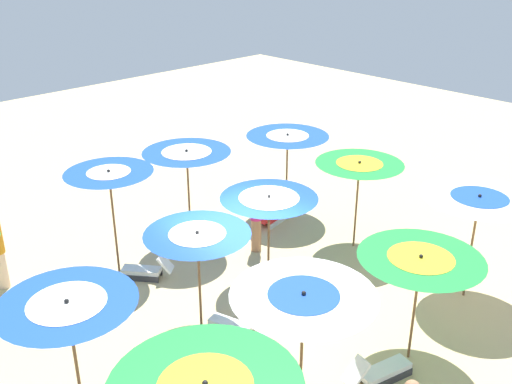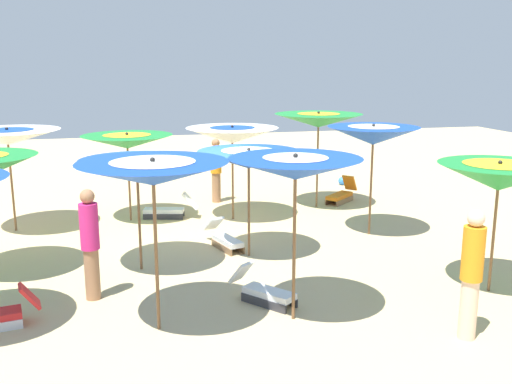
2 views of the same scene
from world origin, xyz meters
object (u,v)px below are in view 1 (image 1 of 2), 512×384
Objects in this scene: beach_umbrella_1 at (303,305)px; beach_umbrella_10 at (187,158)px; beach_umbrella_5 at (198,242)px; beach_umbrella_3 at (478,204)px; beach_umbrella_6 at (269,204)px; beach_umbrella_4 at (69,314)px; beach_umbrella_2 at (420,266)px; lounger_2 at (273,215)px; beach_umbrella_9 at (109,179)px; beachgoer_0 at (256,215)px; lounger_3 at (380,371)px; beach_umbrella_7 at (359,171)px; lounger_0 at (236,326)px; beach_umbrella_11 at (287,142)px; lounger_4 at (145,270)px.

beach_umbrella_1 is 0.92× the size of beach_umbrella_10.
beach_umbrella_1 is 1.06× the size of beach_umbrella_5.
beach_umbrella_3 is 1.11× the size of beach_umbrella_6.
beach_umbrella_4 is 1.14× the size of beach_umbrella_5.
lounger_2 is at bearing -111.10° from beach_umbrella_2.
beach_umbrella_2 is 6.66m from beach_umbrella_9.
beach_umbrella_2 is 5.72m from beach_umbrella_4.
beach_umbrella_5 is at bearing -162.82° from lounger_2.
beach_umbrella_4 reaches higher than beachgoer_0.
beach_umbrella_7 is at bearing 56.38° from lounger_3.
beach_umbrella_4 is at bearing 15.22° from beach_umbrella_5.
lounger_0 is 3.42m from beachgoer_0.
beach_umbrella_6 is 1.55× the size of lounger_3.
beach_umbrella_2 reaches higher than lounger_3.
beach_umbrella_11 is at bearing -73.34° from lounger_0.
beach_umbrella_4 reaches higher than beach_umbrella_3.
beach_umbrella_1 is 1.73× the size of lounger_0.
beach_umbrella_5 is 0.96× the size of beach_umbrella_7.
lounger_0 is (-0.37, 0.59, -1.74)m from beach_umbrella_5.
beach_umbrella_6 is 0.85× the size of beach_umbrella_10.
beach_umbrella_10 reaches higher than beach_umbrella_2.
beach_umbrella_4 is (5.15, -2.48, 0.29)m from beach_umbrella_2.
beach_umbrella_5 is (2.20, -3.28, 0.01)m from beach_umbrella_2.
beach_umbrella_7 is 5.70m from beach_umbrella_9.
beach_umbrella_2 is 1.65× the size of lounger_2.
beach_umbrella_7 is at bearing -99.89° from beachgoer_0.
beachgoer_0 is at bearing -98.93° from beach_umbrella_2.
beach_umbrella_4 reaches higher than lounger_0.
beach_umbrella_6 is at bearing 92.69° from beach_umbrella_10.
beach_umbrella_1 reaches higher than beach_umbrella_7.
beach_umbrella_7 is at bearing -99.14° from lounger_0.
beach_umbrella_5 reaches higher than beach_umbrella_6.
beachgoer_0 is at bearing -145.66° from lounger_4.
beach_umbrella_3 is at bearing -173.65° from beach_umbrella_2.
lounger_2 is (0.44, -5.28, -1.95)m from beach_umbrella_3.
beach_umbrella_6 is 1.64× the size of lounger_2.
beach_umbrella_6 is 3.47m from lounger_2.
beach_umbrella_3 is at bearing 148.01° from beach_umbrella_5.
beach_umbrella_7 is 0.90× the size of beach_umbrella_10.
lounger_2 reaches higher than lounger_0.
beach_umbrella_4 is 1.79× the size of lounger_3.
lounger_4 is at bearing -14.91° from lounger_0.
lounger_4 is (1.84, -2.06, -1.73)m from beach_umbrella_6.
beach_umbrella_3 is 7.67m from beach_umbrella_9.
beach_umbrella_4 is 0.99× the size of beach_umbrella_10.
beach_umbrella_6 is at bearing -80.37° from lounger_0.
beach_umbrella_6 is 0.92× the size of beach_umbrella_11.
beach_umbrella_9 is at bearing -51.47° from beach_umbrella_3.
lounger_3 is (-0.92, 2.69, 0.00)m from lounger_0.
beach_umbrella_6 is at bearing -5.92° from beach_umbrella_7.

